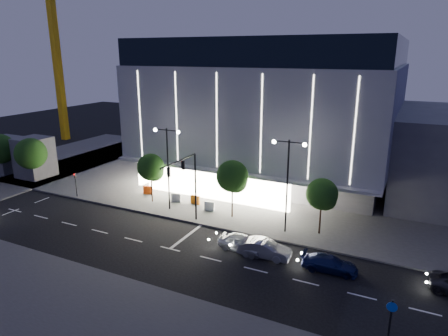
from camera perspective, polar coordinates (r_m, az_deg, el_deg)
ground at (r=37.86m, az=-9.00°, el=-9.77°), size 160.00×160.00×0.00m
sidewalk_museum at (r=56.20m, az=9.43°, el=-0.99°), size 70.00×40.00×0.15m
sidewalk_near at (r=27.14m, az=-15.19°, el=-21.53°), size 70.00×10.00×0.15m
sidewalk_west at (r=64.69m, az=-26.03°, el=-0.17°), size 16.00×50.00×0.15m
museum at (r=53.24m, az=7.24°, el=8.30°), size 30.00×25.80×18.00m
traffic_mast at (r=38.08m, az=-5.23°, el=-1.33°), size 0.33×5.89×7.07m
street_lamp_west at (r=42.07m, az=-8.05°, el=1.58°), size 3.16×0.36×9.00m
street_lamp_east at (r=36.61m, az=9.09°, el=-0.67°), size 3.16×0.36×9.00m
ped_signal_far at (r=49.69m, az=-20.43°, el=-1.91°), size 0.22×0.24×3.00m
cycle_sign_pole at (r=24.58m, az=22.53°, el=-20.34°), size 0.56×0.13×4.00m
tower_crane at (r=82.61m, az=-22.65°, el=17.80°), size 32.00×2.00×28.50m
tree_left at (r=45.05m, az=-10.38°, el=-0.09°), size 3.02×3.02×5.72m
tree_mid at (r=40.03m, az=1.24°, el=-1.44°), size 3.25×3.25×6.15m
tree_right at (r=37.50m, az=13.84°, el=-3.87°), size 2.91×2.91×5.51m
car_lead at (r=34.78m, az=2.55°, el=-10.67°), size 4.52×2.31×1.47m
car_second at (r=34.01m, az=5.76°, el=-11.41°), size 4.53×1.81×1.46m
car_third at (r=32.97m, az=14.86°, el=-13.07°), size 4.41×2.03×1.25m
barrier_a at (r=48.53m, az=-10.82°, el=-3.12°), size 1.13×0.56×1.00m
barrier_b at (r=45.57m, az=-6.86°, el=-4.23°), size 1.13×0.47×1.00m
barrier_c at (r=44.73m, az=-4.14°, el=-4.55°), size 1.12×0.35×1.00m
barrier_d at (r=42.90m, az=-2.09°, el=-5.44°), size 1.12×0.40×1.00m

